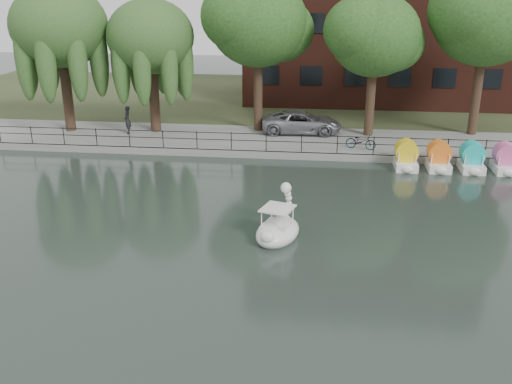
% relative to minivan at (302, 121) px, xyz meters
% --- Properties ---
extents(ground_plane, '(120.00, 120.00, 0.00)m').
position_rel_minivan_xyz_m(ground_plane, '(-1.84, -17.49, -1.19)').
color(ground_plane, '#36423C').
extents(promenade, '(40.00, 6.00, 0.40)m').
position_rel_minivan_xyz_m(promenade, '(-1.84, -1.49, -0.99)').
color(promenade, gray).
rests_on(promenade, ground_plane).
extents(kerb, '(40.00, 0.25, 0.40)m').
position_rel_minivan_xyz_m(kerb, '(-1.84, -4.44, -0.99)').
color(kerb, gray).
rests_on(kerb, ground_plane).
extents(land_strip, '(60.00, 22.00, 0.36)m').
position_rel_minivan_xyz_m(land_strip, '(-1.84, 12.51, -1.01)').
color(land_strip, '#47512D').
rests_on(land_strip, ground_plane).
extents(railing, '(32.00, 0.05, 1.00)m').
position_rel_minivan_xyz_m(railing, '(-1.84, -4.24, -0.05)').
color(railing, black).
rests_on(railing, promenade).
extents(willow_left, '(5.88, 5.88, 9.01)m').
position_rel_minivan_xyz_m(willow_left, '(-14.84, -0.99, 5.68)').
color(willow_left, '#473323').
rests_on(willow_left, promenade).
extents(willow_mid, '(5.32, 5.32, 8.15)m').
position_rel_minivan_xyz_m(willow_mid, '(-9.34, -0.49, 5.06)').
color(willow_mid, '#473323').
rests_on(willow_mid, promenade).
extents(broadleaf_center, '(6.00, 6.00, 9.25)m').
position_rel_minivan_xyz_m(broadleaf_center, '(-2.84, 0.51, 5.87)').
color(broadleaf_center, '#473323').
rests_on(broadleaf_center, promenade).
extents(broadleaf_right, '(5.40, 5.40, 8.32)m').
position_rel_minivan_xyz_m(broadleaf_right, '(4.16, 0.01, 5.19)').
color(broadleaf_right, '#473323').
rests_on(broadleaf_right, promenade).
extents(broadleaf_far, '(6.30, 6.30, 9.71)m').
position_rel_minivan_xyz_m(broadleaf_far, '(10.66, 1.01, 6.21)').
color(broadleaf_far, '#473323').
rests_on(broadleaf_far, promenade).
extents(minivan, '(2.82, 5.79, 1.59)m').
position_rel_minivan_xyz_m(minivan, '(0.00, 0.00, 0.00)').
color(minivan, gray).
rests_on(minivan, promenade).
extents(bicycle, '(1.04, 1.82, 1.00)m').
position_rel_minivan_xyz_m(bicycle, '(3.51, -3.28, -0.29)').
color(bicycle, gray).
rests_on(bicycle, promenade).
extents(pedestrian, '(0.73, 0.85, 1.98)m').
position_rel_minivan_xyz_m(pedestrian, '(-10.88, -1.43, 0.20)').
color(pedestrian, black).
rests_on(pedestrian, promenade).
extents(swan_boat, '(2.20, 2.78, 2.06)m').
position_rel_minivan_xyz_m(swan_boat, '(-0.29, -15.06, -0.74)').
color(swan_boat, white).
rests_on(swan_boat, ground_plane).
extents(pedal_boat_row, '(7.95, 1.70, 1.40)m').
position_rel_minivan_xyz_m(pedal_boat_row, '(9.19, -5.41, -0.59)').
color(pedal_boat_row, white).
rests_on(pedal_boat_row, ground_plane).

